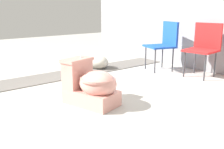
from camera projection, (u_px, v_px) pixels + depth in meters
ground_plane at (84, 103)px, 3.01m from camera, size 14.00×14.00×0.00m
gravel_strip at (67, 74)px, 4.28m from camera, size 0.56×8.00×0.01m
toilet at (91, 86)px, 2.92m from camera, size 0.70×0.52×0.52m
folding_chair_left at (165, 41)px, 4.50m from camera, size 0.56×0.56×0.83m
folding_chair_middle at (204, 44)px, 4.10m from camera, size 0.48×0.48×0.83m
boulder_near at (98, 62)px, 4.69m from camera, size 0.46×0.38×0.24m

